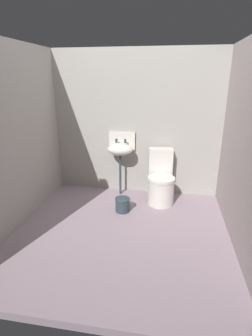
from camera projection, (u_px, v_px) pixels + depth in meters
name	position (u px, v px, depth m)	size (l,w,h in m)	color
ground_plane	(122.00, 231.00, 3.34)	(3.01, 2.82, 0.08)	gray
wall_back	(136.00, 124.00, 4.14)	(3.01, 0.10, 2.22)	#9F9C94
wall_left	(16.00, 136.00, 3.28)	(0.10, 2.62, 2.22)	#9F9B94
wall_right	(246.00, 145.00, 2.84)	(0.10, 2.62, 2.22)	#A69697
toilet_near_wall	(161.00, 182.00, 3.95)	(0.44, 0.63, 0.78)	silver
sink	(120.00, 149.00, 4.09)	(0.42, 0.35, 0.99)	#2E3C45
bucket	(123.00, 204.00, 3.71)	(0.22, 0.22, 0.20)	#2E3C45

